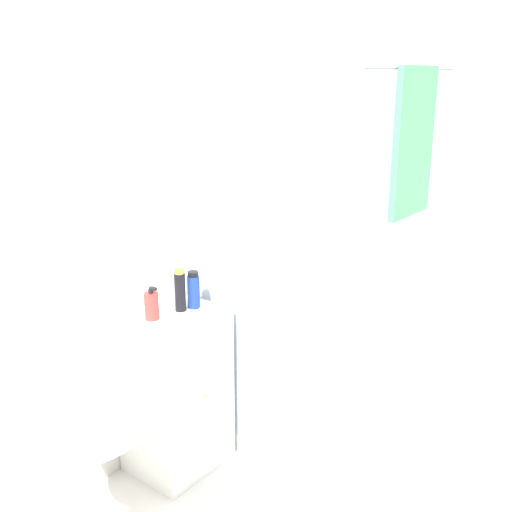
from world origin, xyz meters
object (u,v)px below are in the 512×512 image
at_px(soap_dispenser, 152,306).
at_px(shampoo_bottle_tall_black, 180,290).
at_px(sink, 74,424).
at_px(shampoo_bottle_blue, 193,290).

distance_m(soap_dispenser, shampoo_bottle_tall_black, 0.16).
height_order(sink, soap_dispenser, sink).
height_order(sink, shampoo_bottle_blue, sink).
relative_size(sink, shampoo_bottle_tall_black, 4.81).
bearing_deg(shampoo_bottle_tall_black, soap_dispenser, 169.27).
bearing_deg(shampoo_bottle_blue, sink, -163.97).
relative_size(sink, shampoo_bottle_blue, 5.53).
bearing_deg(sink, shampoo_bottle_blue, 16.03).
xyz_separation_m(soap_dispenser, shampoo_bottle_tall_black, (0.15, -0.03, 0.04)).
bearing_deg(sink, shampoo_bottle_tall_black, 18.70).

